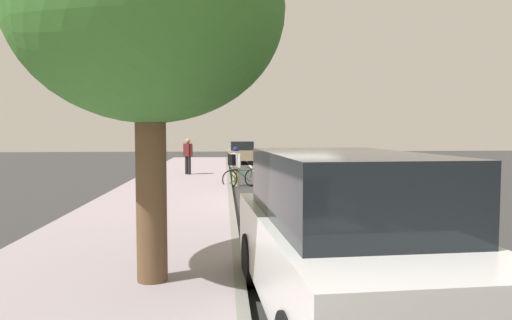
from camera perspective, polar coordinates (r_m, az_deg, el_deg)
name	(u,v)px	position (r m, az deg, el deg)	size (l,w,h in m)	color
ground	(293,208)	(13.71, 4.49, -5.82)	(74.88, 74.88, 0.00)	#363636
sidewalk	(158,206)	(13.68, -11.90, -5.55)	(4.04, 46.80, 0.17)	#9D8F97
curb_edge	(231,205)	(13.55, -3.03, -5.56)	(0.16, 46.80, 0.17)	gray
lane_stripe_centre	(371,200)	(15.59, 13.93, -4.76)	(0.14, 44.20, 0.01)	white
lane_stripe_bike_edge	(282,208)	(13.66, 3.18, -5.82)	(0.12, 46.80, 0.01)	white
parked_sedan_tan_nearest	(242,152)	(32.53, -1.78, 0.96)	(1.91, 4.44, 1.52)	tan
parked_suv_white_second	(343,237)	(5.48, 10.56, -9.22)	(2.19, 4.81, 1.99)	white
bicycle_at_curb	(241,178)	(18.50, -1.85, -2.20)	(1.52, 0.93, 0.76)	black
cyclist_with_backpack	(235,162)	(18.88, -2.57, -0.28)	(0.53, 0.55, 1.60)	#C6B284
street_tree_near_cyclist	(149,12)	(6.69, -12.97, 17.26)	(3.65, 3.65, 5.20)	brown
pedestrian_on_phone	(188,154)	(22.40, -8.33, 0.73)	(0.47, 0.46, 1.71)	black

